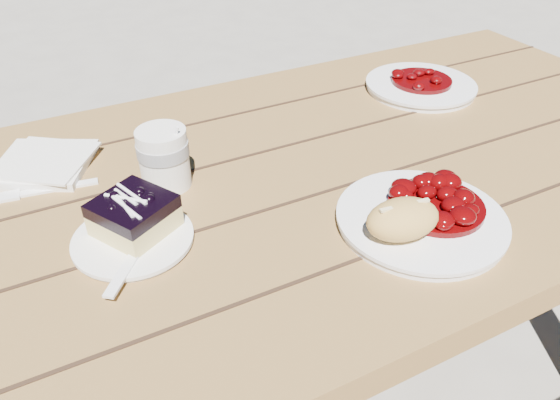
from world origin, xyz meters
name	(u,v)px	position (x,y,z in m)	size (l,w,h in m)	color
picnic_table	(215,270)	(0.00, 0.00, 0.59)	(2.00, 1.55, 0.75)	brown
main_plate	(421,221)	(0.25, -0.22, 0.76)	(0.24, 0.24, 0.02)	white
goulash_stew	(438,197)	(0.28, -0.21, 0.79)	(0.14, 0.14, 0.04)	#4E0204
bread_roll	(403,219)	(0.20, -0.24, 0.79)	(0.11, 0.07, 0.06)	tan
dessert_plate	(133,240)	(-0.14, -0.06, 0.76)	(0.16, 0.16, 0.01)	white
blueberry_cake	(134,215)	(-0.13, -0.05, 0.79)	(0.13, 0.13, 0.06)	#DCC978
fork_dessert	(129,264)	(-0.16, -0.12, 0.76)	(0.03, 0.16, 0.01)	white
coffee_cup	(164,158)	(-0.05, 0.06, 0.80)	(0.08, 0.08, 0.10)	white
napkin_stack	(44,164)	(-0.22, 0.21, 0.76)	(0.15, 0.15, 0.01)	white
fork_table	(58,188)	(-0.21, 0.13, 0.75)	(0.03, 0.16, 0.01)	white
second_plate	(421,86)	(0.56, 0.16, 0.76)	(0.23, 0.23, 0.02)	white
second_stew	(423,74)	(0.56, 0.16, 0.79)	(0.13, 0.13, 0.04)	#4E0204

